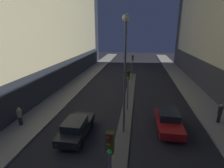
# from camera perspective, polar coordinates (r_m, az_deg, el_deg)

# --- Properties ---
(building_left) EXTENTS (6.01, 44.97, 22.17)m
(building_left) POSITION_cam_1_polar(r_m,az_deg,el_deg) (28.40, -22.42, 21.94)
(building_left) COLOR #2D333D
(building_left) RESTS_ON ground
(median_strip) EXTENTS (1.14, 30.03, 0.10)m
(median_strip) POSITION_cam_1_polar(r_m,az_deg,el_deg) (19.81, 5.22, -6.93)
(median_strip) COLOR #56544F
(median_strip) RESTS_ON ground
(traffic_light_near) EXTENTS (0.32, 0.42, 4.20)m
(traffic_light_near) POSITION_cam_1_polar(r_m,az_deg,el_deg) (7.63, -0.66, -22.63)
(traffic_light_near) COLOR #4C4C51
(traffic_light_near) RESTS_ON median_strip
(traffic_light_mid) EXTENTS (0.32, 0.42, 4.20)m
(traffic_light_mid) POSITION_cam_1_polar(r_m,az_deg,el_deg) (17.66, 5.25, 0.93)
(traffic_light_mid) COLOR #4C4C51
(traffic_light_mid) RESTS_ON median_strip
(traffic_light_far) EXTENTS (0.32, 0.42, 4.20)m
(traffic_light_far) POSITION_cam_1_polar(r_m,az_deg,el_deg) (28.65, 6.73, 7.10)
(traffic_light_far) COLOR #4C4C51
(traffic_light_far) RESTS_ON median_strip
(street_lamp) EXTENTS (0.51, 0.51, 9.06)m
(street_lamp) POSITION_cam_1_polar(r_m,az_deg,el_deg) (12.79, 4.32, 8.04)
(street_lamp) COLOR #4C4C51
(street_lamp) RESTS_ON median_strip
(car_left_lane) EXTENTS (1.81, 4.62, 1.48)m
(car_left_lane) POSITION_cam_1_polar(r_m,az_deg,el_deg) (14.51, -11.64, -13.64)
(car_left_lane) COLOR black
(car_left_lane) RESTS_ON ground
(car_right_lane) EXTENTS (1.89, 4.37, 1.55)m
(car_right_lane) POSITION_cam_1_polar(r_m,az_deg,el_deg) (15.77, 18.01, -11.42)
(car_right_lane) COLOR maroon
(car_right_lane) RESTS_ON ground
(pedestrian_on_left_sidewalk) EXTENTS (0.41, 0.41, 1.66)m
(pedestrian_on_left_sidewalk) POSITION_cam_1_polar(r_m,az_deg,el_deg) (17.30, -27.91, -9.18)
(pedestrian_on_left_sidewalk) COLOR black
(pedestrian_on_left_sidewalk) RESTS_ON sidewalk_left
(pedestrian_on_right_sidewalk) EXTENTS (0.36, 0.36, 1.75)m
(pedestrian_on_right_sidewalk) POSITION_cam_1_polar(r_m,az_deg,el_deg) (18.42, 31.73, -8.00)
(pedestrian_on_right_sidewalk) COLOR black
(pedestrian_on_right_sidewalk) RESTS_ON sidewalk_right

